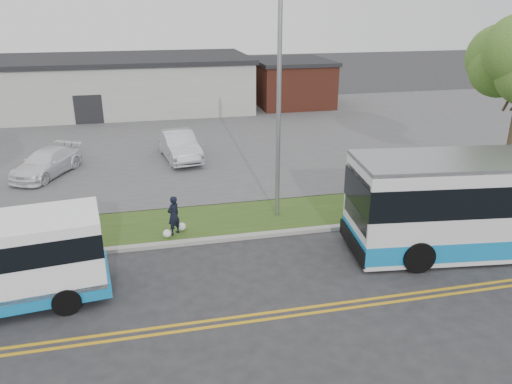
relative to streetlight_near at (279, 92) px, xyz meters
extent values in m
plane|color=#28282B|center=(-3.00, -2.73, -5.23)|extent=(140.00, 140.00, 0.00)
cube|color=gold|center=(-3.00, -6.58, -5.23)|extent=(70.00, 0.12, 0.01)
cube|color=gold|center=(-3.00, -6.88, -5.23)|extent=(70.00, 0.12, 0.01)
cube|color=#9E9B93|center=(-3.00, -1.63, -5.16)|extent=(80.00, 0.30, 0.15)
cube|color=#2E4C19|center=(-3.00, 0.17, -5.18)|extent=(80.00, 3.30, 0.10)
cube|color=#4C4C4F|center=(-3.00, 14.27, -5.18)|extent=(80.00, 25.00, 0.10)
cube|color=#9E9E99|center=(-9.00, 24.27, -3.23)|extent=(25.00, 10.00, 4.00)
cube|color=black|center=(-9.00, 24.27, -1.06)|extent=(25.40, 10.40, 0.35)
cube|color=black|center=(-9.00, 19.32, -4.13)|extent=(2.00, 0.15, 2.20)
cube|color=brown|center=(7.50, 23.27, -3.43)|extent=(6.00, 7.00, 3.60)
cube|color=black|center=(7.50, 23.27, -1.48)|extent=(6.30, 7.30, 0.30)
cylinder|color=#3A2C1F|center=(11.00, 0.27, -2.75)|extent=(0.32, 0.32, 4.76)
cylinder|color=gray|center=(0.00, 0.07, -0.38)|extent=(0.18, 0.18, 9.50)
cube|color=white|center=(-8.84, -4.36, -3.57)|extent=(4.55, 2.76, 2.06)
cube|color=black|center=(-8.84, -4.36, -3.22)|extent=(4.58, 2.80, 0.74)
cylinder|color=black|center=(-7.74, -5.30, -4.82)|extent=(0.85, 0.37, 0.82)
cylinder|color=black|center=(-8.00, -3.19, -4.82)|extent=(0.85, 0.37, 0.82)
cube|color=black|center=(1.80, -3.79, -3.07)|extent=(0.42, 2.62, 1.82)
cube|color=black|center=(1.72, -3.78, -4.72)|extent=(0.47, 2.85, 0.57)
cylinder|color=black|center=(3.40, -5.34, -4.69)|extent=(1.13, 0.49, 1.09)
cylinder|color=black|center=(3.72, -2.66, -4.69)|extent=(1.13, 0.49, 1.09)
imported|color=black|center=(-4.34, -0.83, -4.36)|extent=(0.67, 0.64, 1.55)
imported|color=silver|center=(-3.32, 9.00, -4.34)|extent=(2.35, 4.99, 1.58)
imported|color=white|center=(-10.20, 7.68, -4.48)|extent=(3.62, 4.85, 1.31)
sphere|color=white|center=(-4.64, -1.08, -4.97)|extent=(0.32, 0.32, 0.32)
sphere|color=white|center=(-4.04, -0.58, -4.97)|extent=(0.32, 0.32, 0.32)
camera|label=1|loc=(-5.17, -18.50, 3.26)|focal=35.00mm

